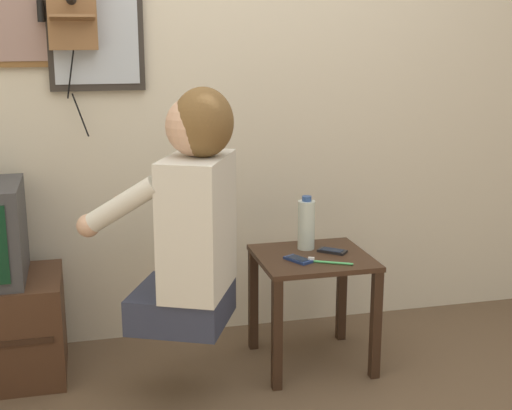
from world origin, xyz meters
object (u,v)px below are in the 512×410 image
object	(u,v)px
framed_picture	(15,23)
toothbrush	(327,262)
person	(191,213)
cell_phone_held	(298,259)
wall_phone_antique	(71,5)
cell_phone_spare	(332,251)
water_bottle	(306,224)
wall_mirror	(95,20)

from	to	relation	value
framed_picture	toothbrush	world-z (taller)	framed_picture
person	cell_phone_held	bearing A→B (deg)	-49.66
wall_phone_antique	cell_phone_spare	world-z (taller)	wall_phone_antique
wall_phone_antique	water_bottle	xyz separation A→B (m)	(0.96, -0.31, -0.94)
person	cell_phone_held	size ratio (longest dim) A/B	6.78
framed_picture	cell_phone_held	size ratio (longest dim) A/B	2.68
cell_phone_held	toothbrush	xyz separation A→B (m)	(0.11, -0.06, 0.00)
wall_phone_antique	wall_mirror	world-z (taller)	wall_mirror
framed_picture	water_bottle	world-z (taller)	framed_picture
wall_mirror	cell_phone_spare	distance (m)	1.45
wall_phone_antique	toothbrush	bearing A→B (deg)	-28.47
water_bottle	wall_phone_antique	bearing A→B (deg)	162.09
person	framed_picture	distance (m)	1.16
person	cell_phone_held	distance (m)	0.56
person	toothbrush	xyz separation A→B (m)	(0.58, 0.07, -0.27)
framed_picture	toothbrush	xyz separation A→B (m)	(1.22, -0.58, -0.98)
cell_phone_held	wall_phone_antique	bearing A→B (deg)	124.43
cell_phone_held	framed_picture	bearing A→B (deg)	127.84
wall_mirror	cell_phone_held	xyz separation A→B (m)	(0.78, -0.51, -0.99)
wall_mirror	water_bottle	distance (m)	1.29
cell_phone_held	water_bottle	distance (m)	0.21
framed_picture	water_bottle	bearing A→B (deg)	-16.50
wall_phone_antique	framed_picture	world-z (taller)	wall_phone_antique
person	framed_picture	world-z (taller)	framed_picture
wall_phone_antique	cell_phone_held	world-z (taller)	wall_phone_antique
framed_picture	toothbrush	size ratio (longest dim) A/B	2.12
cell_phone_held	cell_phone_spare	xyz separation A→B (m)	(0.18, 0.08, 0.00)
person	wall_mirror	bearing A→B (deg)	50.37
person	toothbrush	world-z (taller)	person
water_bottle	toothbrush	size ratio (longest dim) A/B	1.39
cell_phone_spare	toothbrush	xyz separation A→B (m)	(-0.07, -0.14, 0.00)
water_bottle	toothbrush	xyz separation A→B (m)	(0.02, -0.22, -0.11)
framed_picture	wall_mirror	xyz separation A→B (m)	(0.33, -0.00, 0.01)
person	wall_phone_antique	world-z (taller)	wall_phone_antique
cell_phone_spare	toothbrush	world-z (taller)	toothbrush
person	wall_phone_antique	xyz separation A→B (m)	(-0.40, 0.60, 0.79)
framed_picture	cell_phone_held	xyz separation A→B (m)	(1.11, -0.52, -0.98)
wall_phone_antique	cell_phone_spare	size ratio (longest dim) A/B	5.89
wall_mirror	toothbrush	bearing A→B (deg)	-32.89
wall_mirror	wall_phone_antique	bearing A→B (deg)	-157.04
person	cell_phone_spare	world-z (taller)	person
wall_mirror	toothbrush	distance (m)	1.45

